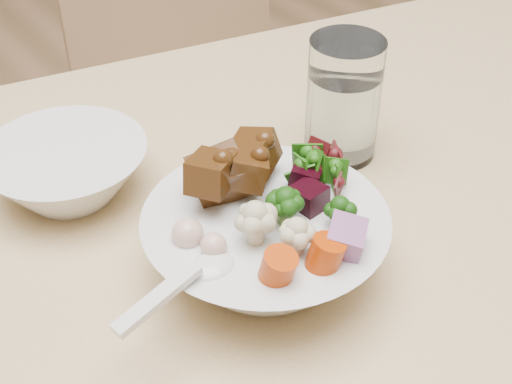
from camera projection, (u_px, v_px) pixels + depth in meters
dining_table at (436, 279)px, 0.72m from camera, size 1.70×1.15×0.74m
chair_far at (194, 108)px, 1.32m from camera, size 0.46×0.46×0.85m
food_bowl at (266, 238)px, 0.61m from camera, size 0.21×0.21×0.11m
soup_spoon at (198, 275)px, 0.53m from camera, size 0.11×0.04×0.02m
water_glass at (343, 104)px, 0.73m from camera, size 0.08×0.08×0.13m
side_bowl at (68, 171)px, 0.69m from camera, size 0.16×0.16×0.05m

